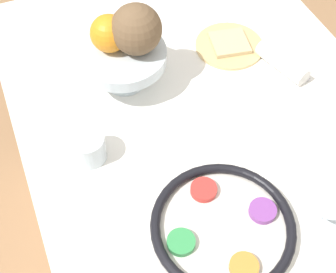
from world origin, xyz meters
name	(u,v)px	position (x,y,z in m)	size (l,w,h in m)	color
ground_plane	(197,252)	(0.00, 0.00, 0.00)	(8.00, 8.00, 0.00)	#99704C
dining_table	(203,201)	(0.00, 0.00, 0.37)	(1.26, 0.87, 0.75)	white
seder_plate	(223,227)	(-0.25, 0.10, 0.76)	(0.28, 0.28, 0.03)	silver
wine_glass	(334,195)	(-0.30, -0.10, 0.84)	(0.08, 0.08, 0.13)	silver
fruit_stand	(123,58)	(0.20, 0.15, 0.83)	(0.21, 0.21, 0.10)	silver
orange_fruit	(109,33)	(0.22, 0.17, 0.89)	(0.09, 0.09, 0.09)	orange
coconut	(136,29)	(0.19, 0.11, 0.91)	(0.12, 0.12, 0.12)	brown
bread_plate	(229,45)	(0.22, -0.15, 0.76)	(0.18, 0.18, 0.02)	tan
napkin_roll	(282,62)	(0.09, -0.24, 0.77)	(0.15, 0.08, 0.04)	white
cup_near	(88,148)	(0.02, 0.29, 0.78)	(0.08, 0.08, 0.06)	silver
spoon	(291,59)	(0.11, -0.28, 0.75)	(0.17, 0.03, 0.01)	silver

